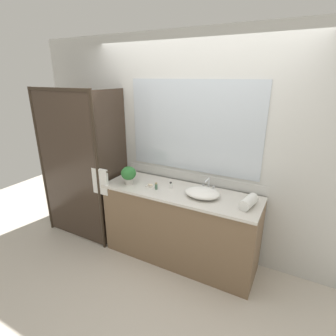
{
  "coord_description": "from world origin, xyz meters",
  "views": [
    {
      "loc": [
        1.15,
        -2.43,
        2.13
      ],
      "look_at": [
        -0.15,
        0.0,
        1.15
      ],
      "focal_mm": 27.93,
      "sensor_mm": 36.0,
      "label": 1
    }
  ],
  "objects_px": {
    "amenity_bottle_body_wash": "(171,185)",
    "rolled_towel_near_edge": "(249,202)",
    "amenity_bottle_shampoo": "(156,186)",
    "faucet": "(208,186)",
    "sink_basin": "(202,193)",
    "soap_dish": "(150,186)",
    "potted_plant": "(129,174)"
  },
  "relations": [
    {
      "from": "amenity_bottle_body_wash",
      "to": "rolled_towel_near_edge",
      "type": "xyz_separation_m",
      "value": [
        0.89,
        -0.04,
        0.02
      ]
    },
    {
      "from": "amenity_bottle_body_wash",
      "to": "rolled_towel_near_edge",
      "type": "bearing_deg",
      "value": -2.75
    },
    {
      "from": "amenity_bottle_shampoo",
      "to": "amenity_bottle_body_wash",
      "type": "distance_m",
      "value": 0.17
    },
    {
      "from": "faucet",
      "to": "rolled_towel_near_edge",
      "type": "distance_m",
      "value": 0.52
    },
    {
      "from": "sink_basin",
      "to": "amenity_bottle_shampoo",
      "type": "distance_m",
      "value": 0.54
    },
    {
      "from": "amenity_bottle_shampoo",
      "to": "rolled_towel_near_edge",
      "type": "relative_size",
      "value": 0.32
    },
    {
      "from": "soap_dish",
      "to": "amenity_bottle_body_wash",
      "type": "bearing_deg",
      "value": 17.77
    },
    {
      "from": "soap_dish",
      "to": "amenity_bottle_body_wash",
      "type": "distance_m",
      "value": 0.24
    },
    {
      "from": "potted_plant",
      "to": "rolled_towel_near_edge",
      "type": "xyz_separation_m",
      "value": [
        1.39,
        0.07,
        -0.07
      ]
    },
    {
      "from": "faucet",
      "to": "amenity_bottle_body_wash",
      "type": "distance_m",
      "value": 0.43
    },
    {
      "from": "faucet",
      "to": "soap_dish",
      "type": "bearing_deg",
      "value": -160.8
    },
    {
      "from": "amenity_bottle_body_wash",
      "to": "faucet",
      "type": "bearing_deg",
      "value": 20.01
    },
    {
      "from": "potted_plant",
      "to": "amenity_bottle_shampoo",
      "type": "relative_size",
      "value": 2.71
    },
    {
      "from": "soap_dish",
      "to": "rolled_towel_near_edge",
      "type": "xyz_separation_m",
      "value": [
        1.12,
        0.03,
        0.04
      ]
    },
    {
      "from": "faucet",
      "to": "potted_plant",
      "type": "bearing_deg",
      "value": -163.83
    },
    {
      "from": "amenity_bottle_shampoo",
      "to": "sink_basin",
      "type": "bearing_deg",
      "value": 6.98
    },
    {
      "from": "sink_basin",
      "to": "soap_dish",
      "type": "relative_size",
      "value": 3.8
    },
    {
      "from": "potted_plant",
      "to": "rolled_towel_near_edge",
      "type": "bearing_deg",
      "value": 3.04
    },
    {
      "from": "amenity_bottle_body_wash",
      "to": "amenity_bottle_shampoo",
      "type": "bearing_deg",
      "value": -142.33
    },
    {
      "from": "sink_basin",
      "to": "faucet",
      "type": "xyz_separation_m",
      "value": [
        -0.0,
        0.18,
        0.01
      ]
    },
    {
      "from": "sink_basin",
      "to": "faucet",
      "type": "distance_m",
      "value": 0.18
    },
    {
      "from": "rolled_towel_near_edge",
      "to": "amenity_bottle_body_wash",
      "type": "bearing_deg",
      "value": 177.25
    },
    {
      "from": "amenity_bottle_shampoo",
      "to": "amenity_bottle_body_wash",
      "type": "bearing_deg",
      "value": 37.67
    },
    {
      "from": "sink_basin",
      "to": "potted_plant",
      "type": "xyz_separation_m",
      "value": [
        -0.9,
        -0.08,
        0.08
      ]
    },
    {
      "from": "potted_plant",
      "to": "amenity_bottle_body_wash",
      "type": "distance_m",
      "value": 0.52
    },
    {
      "from": "sink_basin",
      "to": "faucet",
      "type": "height_order",
      "value": "faucet"
    },
    {
      "from": "potted_plant",
      "to": "amenity_bottle_body_wash",
      "type": "bearing_deg",
      "value": 13.02
    },
    {
      "from": "faucet",
      "to": "potted_plant",
      "type": "distance_m",
      "value": 0.94
    },
    {
      "from": "faucet",
      "to": "sink_basin",
      "type": "bearing_deg",
      "value": -90.0
    },
    {
      "from": "faucet",
      "to": "potted_plant",
      "type": "xyz_separation_m",
      "value": [
        -0.9,
        -0.26,
        0.07
      ]
    },
    {
      "from": "rolled_towel_near_edge",
      "to": "sink_basin",
      "type": "bearing_deg",
      "value": 179.4
    },
    {
      "from": "faucet",
      "to": "rolled_towel_near_edge",
      "type": "height_order",
      "value": "faucet"
    }
  ]
}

